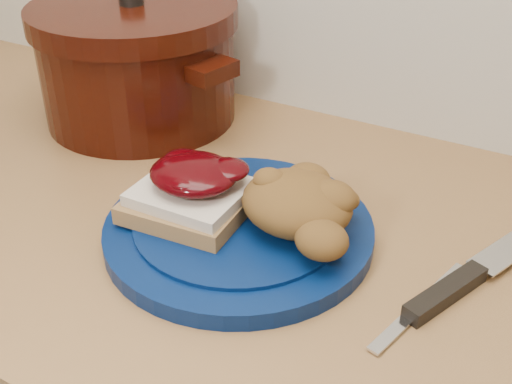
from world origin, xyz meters
The scene contains 7 objects.
plate centered at (0.00, 1.47, 0.91)m, with size 0.29×0.29×0.02m, color #041844.
sandwich centered at (-0.05, 1.45, 0.95)m, with size 0.13×0.12×0.06m.
stuffing_mound centered at (0.06, 1.48, 0.95)m, with size 0.12×0.10×0.06m, color brown.
chef_knife centered at (0.23, 1.51, 0.91)m, with size 0.13×0.27×0.02m.
butter_knife centered at (0.20, 1.45, 0.90)m, with size 0.16×0.01×0.00m, color silver.
dutch_oven centered at (-0.28, 1.66, 0.98)m, with size 0.35×0.34×0.18m.
pepper_grinder centered at (-0.38, 1.66, 0.97)m, with size 0.06×0.06×0.13m.
Camera 1 is at (0.29, 0.98, 1.31)m, focal length 45.00 mm.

